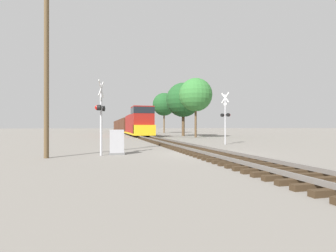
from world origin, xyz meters
The scene contains 10 objects.
ground_plane centered at (0.00, 0.00, 0.00)m, with size 400.00×400.00×0.00m, color slate.
rail_track_bed centered at (0.00, 0.00, 0.14)m, with size 2.60×160.00×0.31m.
freight_train centered at (0.00, 53.53, 1.87)m, with size 3.07×66.19×4.56m.
crossing_signal_near centered at (-5.93, 0.56, 2.41)m, with size 0.55×1.01×4.11m.
crossing_signal_far centered at (4.70, 6.88, 2.53)m, with size 0.59×1.00×4.59m.
relay_cabinet centered at (-5.04, 0.82, 0.70)m, with size 0.86×0.50×1.41m.
utility_pole centered at (-8.57, 0.06, 4.59)m, with size 1.80×0.24×8.81m.
tree_far_right centered at (7.26, 21.33, 6.14)m, with size 4.80×4.80×8.56m.
tree_mid_background centered at (7.21, 27.11, 5.96)m, with size 5.67×5.67×8.82m.
tree_deep_background centered at (9.01, 48.41, 7.00)m, with size 5.61×5.61×9.83m.
Camera 1 is at (-5.87, -14.22, 1.60)m, focal length 28.00 mm.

